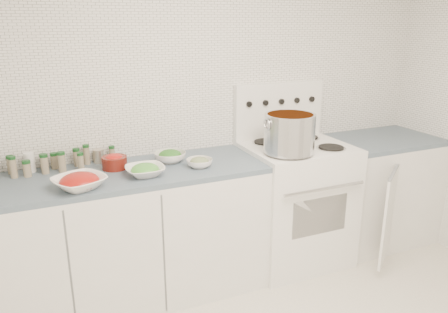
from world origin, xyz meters
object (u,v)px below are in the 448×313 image
bowl_tomato (79,182)px  bowl_snowpea (145,170)px  stove (294,199)px  stock_pot (290,132)px

bowl_tomato → bowl_snowpea: 0.40m
stove → stock_pot: bearing=-137.0°
bowl_snowpea → stove: bearing=5.4°
stove → bowl_snowpea: size_ratio=5.64×
stove → bowl_snowpea: (-1.17, -0.11, 0.44)m
stove → stock_pot: (-0.17, -0.16, 0.59)m
stock_pot → bowl_tomato: 1.41m
stock_pot → stove: bearing=43.0°
stove → bowl_tomato: stove is taller
bowl_tomato → bowl_snowpea: bowl_tomato is taller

